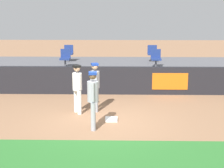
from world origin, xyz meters
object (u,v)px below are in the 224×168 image
player_runner_visitor (95,84)px  seat_back_right (152,52)px  player_coach_visitor (93,96)px  seat_front_left (65,57)px  seat_front_right (156,57)px  first_base (111,119)px  seat_back_left (68,52)px  player_fielder_home (77,86)px

player_runner_visitor → seat_back_right: (2.56, 5.72, 0.39)m
player_runner_visitor → player_coach_visitor: size_ratio=0.98×
seat_front_left → seat_front_right: bearing=-0.0°
first_base → seat_back_right: bearing=73.9°
player_coach_visitor → seat_back_left: size_ratio=2.09×
player_fielder_home → seat_back_left: bearing=161.3°
seat_front_left → seat_back_right: same height
seat_back_left → seat_back_right: bearing=0.0°
player_runner_visitor → seat_back_left: (-1.78, 5.72, 0.39)m
first_base → seat_back_right: (1.95, 6.78, 1.35)m
player_runner_visitor → seat_front_left: size_ratio=2.05×
seat_front_right → seat_back_right: same height
player_coach_visitor → seat_front_right: size_ratio=2.09×
player_runner_visitor → player_coach_visitor: 1.85m
seat_front_right → player_fielder_home: bearing=-126.8°
seat_front_right → seat_back_right: 1.80m
seat_back_right → player_runner_visitor: bearing=-114.1°
player_fielder_home → seat_back_left: seat_back_left is taller
seat_back_left → seat_back_right: same height
first_base → player_fielder_home: player_fielder_home is taller
player_coach_visitor → seat_front_left: bearing=-168.0°
seat_front_right → seat_front_left: size_ratio=1.00×
player_fielder_home → seat_back_right: (3.14, 5.99, 0.41)m
first_base → seat_front_left: (-2.26, 4.98, 1.35)m
player_fielder_home → player_coach_visitor: 1.71m
seat_front_right → player_runner_visitor: bearing=-123.0°
player_coach_visitor → seat_front_right: (2.47, 5.77, 0.37)m
player_runner_visitor → seat_front_left: seat_front_left is taller
first_base → player_coach_visitor: (-0.53, -0.79, 0.98)m
seat_back_right → seat_front_left: bearing=-156.9°
player_fielder_home → seat_back_left: (-1.19, 5.99, 0.41)m
player_fielder_home → player_runner_visitor: size_ratio=0.99×
seat_front_left → seat_back_right: bearing=23.1°
seat_back_right → seat_front_right: bearing=-90.2°
player_coach_visitor → seat_back_left: player_coach_visitor is taller
seat_back_left → seat_front_left: bearing=-86.1°
seat_back_left → seat_front_left: same height
player_fielder_home → seat_back_right: bearing=122.4°
first_base → player_fielder_home: bearing=146.5°
first_base → seat_front_right: bearing=68.7°
player_coach_visitor → seat_front_left: size_ratio=2.09×
player_fielder_home → seat_front_right: (3.14, 4.19, 0.41)m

